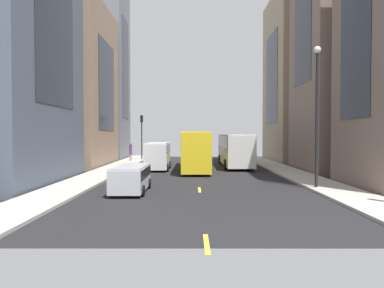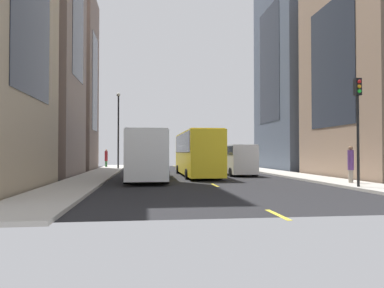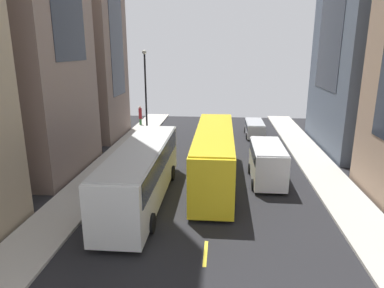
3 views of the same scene
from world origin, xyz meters
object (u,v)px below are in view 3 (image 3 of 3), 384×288
streetcar_yellow (214,152)px  delivery_van_white (268,160)px  city_bus_white (142,169)px  car_silver_0 (255,127)px  pedestrian_crossing_near (140,115)px

streetcar_yellow → delivery_van_white: (3.61, 0.29, -0.61)m
city_bus_white → streetcar_yellow: (4.13, 3.53, 0.12)m
city_bus_white → car_silver_0: (8.01, 16.65, -1.09)m
delivery_van_white → car_silver_0: (0.28, 12.83, -0.60)m
pedestrian_crossing_near → delivery_van_white: bearing=-9.3°
delivery_van_white → pedestrian_crossing_near: (-12.65, 16.64, -0.21)m
streetcar_yellow → delivery_van_white: streetcar_yellow is taller
streetcar_yellow → car_silver_0: (3.88, 13.12, -1.21)m
car_silver_0 → pedestrian_crossing_near: 13.48m
streetcar_yellow → car_silver_0: size_ratio=2.69×
pedestrian_crossing_near → city_bus_white: bearing=-33.0°
city_bus_white → pedestrian_crossing_near: bearing=103.5°
delivery_van_white → pedestrian_crossing_near: delivery_van_white is taller
city_bus_white → delivery_van_white: size_ratio=2.31×
city_bus_white → streetcar_yellow: size_ratio=0.95×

